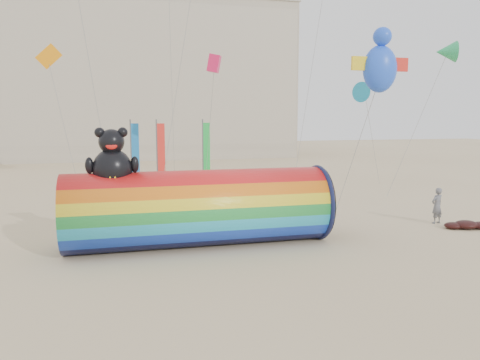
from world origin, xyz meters
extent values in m
plane|color=#CCB58C|center=(0.00, 0.00, 0.00)|extent=(160.00, 160.00, 0.00)
cube|color=#B7AD99|center=(-12.00, 46.00, 10.00)|extent=(60.00, 15.00, 20.00)
cube|color=#28303D|center=(-12.00, 38.44, 10.50)|extent=(59.50, 0.12, 17.00)
cylinder|color=red|center=(-1.85, -0.74, 1.59)|extent=(10.90, 3.18, 3.18)
torus|color=#0F1438|center=(3.50, -0.74, 1.59)|extent=(0.22, 3.33, 3.33)
cylinder|color=black|center=(3.62, -0.74, 1.59)|extent=(0.05, 3.15, 3.15)
ellipsoid|color=black|center=(-5.30, -0.74, 3.32)|extent=(1.55, 1.39, 1.64)
ellipsoid|color=yellow|center=(-5.30, -1.24, 3.23)|extent=(0.80, 0.35, 0.70)
sphere|color=black|center=(-5.30, -0.74, 4.41)|extent=(1.00, 1.00, 1.00)
sphere|color=black|center=(-5.74, -0.74, 4.77)|extent=(0.40, 0.40, 0.40)
sphere|color=black|center=(-4.86, -0.74, 4.77)|extent=(0.40, 0.40, 0.40)
ellipsoid|color=red|center=(-5.30, -1.14, 4.27)|extent=(0.44, 0.16, 0.28)
ellipsoid|color=black|center=(-6.16, -0.83, 3.50)|extent=(0.33, 0.33, 0.65)
ellipsoid|color=black|center=(-4.44, -0.83, 3.50)|extent=(0.33, 0.33, 0.65)
imported|color=slate|center=(10.48, 0.21, 0.91)|extent=(0.75, 0.59, 1.83)
ellipsoid|color=#3C0F0B|center=(11.14, -1.14, 0.20)|extent=(1.17, 0.99, 0.41)
ellipsoid|color=#3C0F0B|center=(10.54, -0.99, 0.16)|extent=(0.91, 0.77, 0.32)
ellipsoid|color=#3C0F0B|center=(11.44, -0.74, 0.14)|extent=(0.78, 0.66, 0.27)
cylinder|color=#59595E|center=(-4.13, 15.84, 2.60)|extent=(0.10, 0.10, 5.20)
cube|color=#1970BD|center=(-3.82, 15.84, 2.65)|extent=(0.56, 0.06, 4.50)
cylinder|color=#59595E|center=(-2.28, 15.27, 2.60)|extent=(0.10, 0.10, 5.20)
cube|color=red|center=(-1.97, 15.27, 2.65)|extent=(0.56, 0.06, 4.50)
cylinder|color=#59595E|center=(1.71, 18.28, 2.60)|extent=(0.10, 0.10, 5.20)
cube|color=green|center=(2.02, 18.28, 2.65)|extent=(0.56, 0.06, 4.50)
ellipsoid|color=blue|center=(6.66, -0.26, 7.54)|extent=(1.60, 1.25, 2.14)
cube|color=#E61953|center=(0.73, 8.62, 8.58)|extent=(0.64, 0.64, 1.03)
cone|color=#1792BF|center=(11.00, 8.62, 6.99)|extent=(1.34, 1.34, 1.20)
cone|color=#23A75D|center=(14.63, 5.54, 9.34)|extent=(1.29, 1.29, 1.16)
cube|color=orange|center=(-8.85, 10.52, 8.93)|extent=(0.91, 0.06, 1.27)
camera|label=1|loc=(-5.05, -19.78, 5.37)|focal=35.00mm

